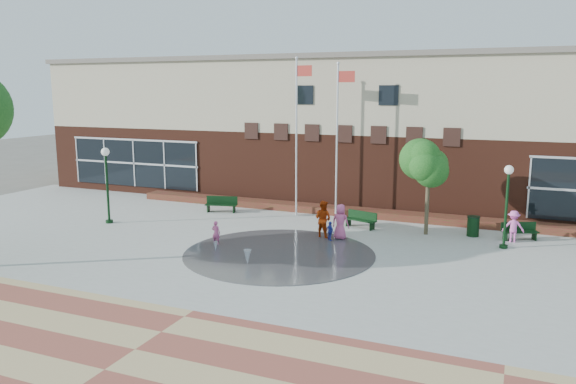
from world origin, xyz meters
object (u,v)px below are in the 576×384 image
at_px(trash_can, 473,226).
at_px(child_splash, 216,233).
at_px(flagpole_left, 297,129).
at_px(flagpole_right, 338,133).
at_px(bench_left, 221,207).

distance_m(trash_can, child_splash, 12.51).
xyz_separation_m(flagpole_left, flagpole_right, (2.31, 0.21, -0.16)).
bearing_deg(bench_left, child_splash, -77.24).
height_order(flagpole_right, child_splash, flagpole_right).
height_order(flagpole_left, trash_can, flagpole_left).
distance_m(flagpole_left, trash_can, 10.73).
bearing_deg(bench_left, flagpole_left, -1.98).
relative_size(flagpole_left, trash_can, 8.78).
height_order(flagpole_left, bench_left, flagpole_left).
xyz_separation_m(flagpole_left, bench_left, (-4.39, -0.99, -4.65)).
height_order(bench_left, trash_can, trash_can).
relative_size(flagpole_right, child_splash, 7.53).
bearing_deg(trash_can, flagpole_right, 170.48).
bearing_deg(trash_can, flagpole_left, 173.97).
xyz_separation_m(trash_can, child_splash, (-10.88, -6.18, 0.06)).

